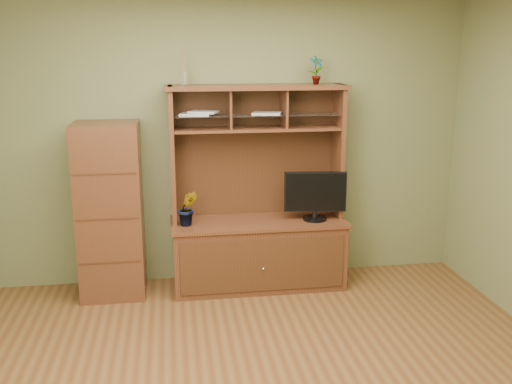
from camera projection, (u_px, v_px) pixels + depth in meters
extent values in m
cube|color=olive|center=(232.00, 142.00, 5.45)|extent=(4.50, 0.02, 2.70)
cube|color=olive|center=(389.00, 367.00, 1.59)|extent=(4.50, 0.02, 2.70)
cube|color=#432113|center=(258.00, 254.00, 5.44)|extent=(1.60, 0.55, 0.62)
cube|color=#3C2110|center=(263.00, 265.00, 5.17)|extent=(1.50, 0.01, 0.50)
sphere|color=silver|center=(263.00, 269.00, 5.16)|extent=(0.02, 0.02, 0.02)
cube|color=#432113|center=(259.00, 222.00, 5.36)|extent=(1.64, 0.59, 0.03)
cube|color=#432113|center=(172.00, 155.00, 5.19)|extent=(0.04, 0.35, 1.25)
cube|color=#432113|center=(338.00, 151.00, 5.41)|extent=(0.04, 0.35, 1.25)
cube|color=#3C2110|center=(254.00, 150.00, 5.46)|extent=(1.52, 0.02, 1.25)
cube|color=#432113|center=(257.00, 87.00, 5.15)|extent=(1.66, 0.40, 0.04)
cube|color=#432113|center=(257.00, 129.00, 5.25)|extent=(1.52, 0.32, 0.02)
cube|color=#432113|center=(229.00, 109.00, 5.16)|extent=(0.02, 0.31, 0.35)
cube|color=#432113|center=(284.00, 108.00, 5.24)|extent=(0.02, 0.31, 0.35)
cube|color=silver|center=(257.00, 115.00, 5.20)|extent=(1.50, 0.27, 0.01)
cylinder|color=black|center=(315.00, 219.00, 5.37)|extent=(0.22, 0.22, 0.02)
cylinder|color=black|center=(315.00, 214.00, 5.36)|extent=(0.04, 0.04, 0.07)
cube|color=black|center=(315.00, 192.00, 5.31)|extent=(0.58, 0.12, 0.38)
imported|color=#265A1E|center=(188.00, 208.00, 5.16)|extent=(0.18, 0.15, 0.33)
imported|color=#3F6A25|center=(316.00, 70.00, 5.19)|extent=(0.15, 0.12, 0.26)
cylinder|color=silver|center=(183.00, 79.00, 5.04)|extent=(0.06, 0.06, 0.11)
cylinder|color=#936C49|center=(183.00, 61.00, 5.00)|extent=(0.04, 0.04, 0.20)
cube|color=silver|center=(196.00, 114.00, 5.13)|extent=(0.31, 0.26, 0.02)
cube|color=silver|center=(204.00, 112.00, 5.13)|extent=(0.30, 0.27, 0.02)
cube|color=silver|center=(267.00, 113.00, 5.22)|extent=(0.31, 0.27, 0.02)
cube|color=#432113|center=(110.00, 211.00, 5.14)|extent=(0.57, 0.51, 1.59)
cube|color=#3C2110|center=(110.00, 262.00, 4.99)|extent=(0.53, 0.01, 0.02)
cube|color=#3C2110|center=(107.00, 219.00, 4.89)|extent=(0.53, 0.01, 0.01)
cube|color=#3C2110|center=(104.00, 174.00, 4.80)|extent=(0.53, 0.01, 0.02)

